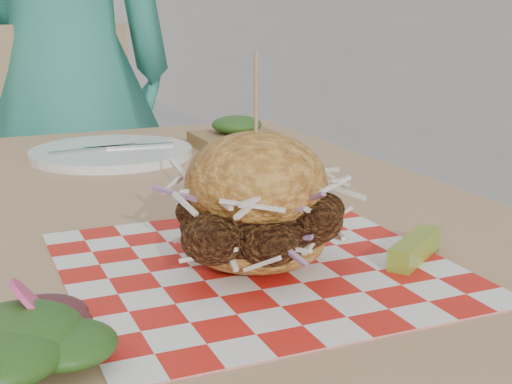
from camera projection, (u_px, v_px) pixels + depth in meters
diner at (64, 71)px, 1.83m from camera, size 0.61×0.41×1.67m
patio_table at (171, 267)px, 0.91m from camera, size 0.80×1.20×0.75m
patio_chair at (56, 186)px, 1.80m from camera, size 0.48×0.49×0.95m
paper_liner at (256, 265)px, 0.69m from camera, size 0.36×0.36×0.00m
sandwich at (256, 209)px, 0.68m from camera, size 0.18×0.18×0.20m
pickle_spear at (415, 248)px, 0.71m from camera, size 0.09×0.07×0.02m
side_salad at (15, 342)px, 0.51m from camera, size 0.14×0.13×0.05m
place_setting at (111, 153)px, 1.19m from camera, size 0.27×0.27×0.02m
kraft_tray at (237, 134)px, 1.28m from camera, size 0.15×0.12×0.06m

